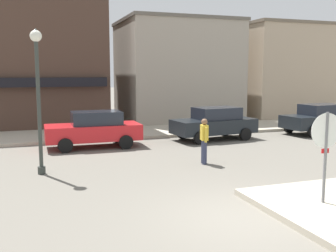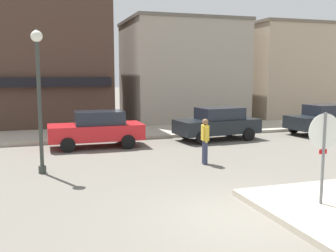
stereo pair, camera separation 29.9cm
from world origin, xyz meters
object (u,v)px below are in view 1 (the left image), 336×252
(parked_car_third, at_px, (319,118))
(lamp_post, at_px, (38,81))
(parked_car_second, at_px, (214,123))
(parked_car_nearest, at_px, (94,129))
(stop_sign, at_px, (326,146))
(pedestrian_crossing_near, at_px, (204,140))

(parked_car_third, bearing_deg, lamp_post, -164.40)
(parked_car_second, bearing_deg, parked_car_nearest, -179.26)
(lamp_post, relative_size, parked_car_third, 1.10)
(stop_sign, distance_m, parked_car_second, 9.85)
(parked_car_second, bearing_deg, lamp_post, -153.25)
(stop_sign, bearing_deg, pedestrian_crossing_near, 98.09)
(lamp_post, bearing_deg, pedestrian_crossing_near, -4.46)
(parked_car_second, distance_m, parked_car_third, 6.09)
(lamp_post, xyz_separation_m, parked_car_third, (14.15, 3.95, -2.15))
(stop_sign, bearing_deg, parked_car_third, 50.17)
(parked_car_second, relative_size, pedestrian_crossing_near, 2.58)
(lamp_post, xyz_separation_m, parked_car_second, (8.06, 4.06, -2.15))
(parked_car_nearest, relative_size, parked_car_third, 0.97)
(parked_car_third, xyz_separation_m, pedestrian_crossing_near, (-8.68, -4.38, 0.06))
(parked_car_nearest, height_order, parked_car_second, same)
(parked_car_nearest, bearing_deg, parked_car_second, 0.74)
(parked_car_nearest, bearing_deg, parked_car_third, -0.19)
(parked_car_nearest, height_order, pedestrian_crossing_near, pedestrian_crossing_near)
(parked_car_third, bearing_deg, stop_sign, -129.83)
(stop_sign, xyz_separation_m, parked_car_third, (7.95, 9.53, -0.71))
(parked_car_nearest, distance_m, parked_car_third, 11.86)
(parked_car_nearest, bearing_deg, pedestrian_crossing_near, -54.27)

